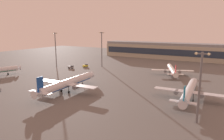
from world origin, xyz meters
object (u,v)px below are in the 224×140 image
at_px(airplane_mid_apron, 189,91).
at_px(airplane_taxiway_distant, 67,83).
at_px(apron_light_west, 56,47).
at_px(maintenance_van, 71,67).
at_px(apron_light_east, 200,83).
at_px(baggage_tractor, 85,66).
at_px(airplane_far_stand, 172,70).
at_px(apron_light_central, 102,47).

bearing_deg(airplane_mid_apron, airplane_taxiway_distant, -165.26).
height_order(airplane_mid_apron, apron_light_west, apron_light_west).
distance_m(maintenance_van, apron_light_east, 113.52).
relative_size(maintenance_van, apron_light_west, 0.16).
relative_size(airplane_taxiway_distant, baggage_tractor, 9.66).
bearing_deg(baggage_tractor, airplane_taxiway_distant, -48.25).
xyz_separation_m(airplane_far_stand, maintenance_van, (-74.66, -15.62, -2.25)).
xyz_separation_m(apron_light_west, apron_light_east, (115.35, -53.32, -2.09)).
xyz_separation_m(airplane_mid_apron, airplane_far_stand, (-18.54, 46.01, -0.34)).
bearing_deg(maintenance_van, airplane_taxiway_distant, 22.60).
bearing_deg(apron_light_east, airplane_taxiway_distant, 174.92).
height_order(airplane_taxiway_distant, maintenance_van, airplane_taxiway_distant).
distance_m(airplane_far_stand, apron_light_central, 59.59).
height_order(airplane_mid_apron, maintenance_van, airplane_mid_apron).
xyz_separation_m(baggage_tractor, apron_light_east, (93.27, -63.16, 12.40)).
relative_size(airplane_far_stand, apron_light_west, 1.23).
height_order(airplane_taxiway_distant, airplane_far_stand, airplane_taxiway_distant).
bearing_deg(baggage_tractor, apron_light_east, -21.80).
relative_size(airplane_taxiway_distant, airplane_far_stand, 1.27).
bearing_deg(airplane_taxiway_distant, apron_light_east, -7.69).
bearing_deg(airplane_mid_apron, baggage_tractor, 152.10).
bearing_deg(apron_light_central, maintenance_van, -130.62).
xyz_separation_m(airplane_taxiway_distant, apron_light_east, (60.66, -5.39, 9.40)).
xyz_separation_m(airplane_taxiway_distant, airplane_far_stand, (35.67, 63.18, -0.75)).
relative_size(baggage_tractor, apron_light_central, 0.16).
xyz_separation_m(airplane_mid_apron, apron_light_east, (6.45, -22.56, 9.81)).
bearing_deg(airplane_far_stand, maintenance_van, 170.90).
bearing_deg(maintenance_van, apron_light_central, 122.64).
relative_size(airplane_mid_apron, baggage_tractor, 8.72).
relative_size(airplane_taxiway_distant, apron_light_west, 1.56).
xyz_separation_m(apron_light_west, apron_light_central, (32.21, 18.87, 0.24)).
bearing_deg(apron_light_west, baggage_tractor, 24.03).
bearing_deg(apron_light_central, airplane_taxiway_distant, -71.40).
relative_size(airplane_mid_apron, apron_light_east, 1.65).
height_order(apron_light_west, apron_light_central, apron_light_central).
xyz_separation_m(airplane_far_stand, apron_light_west, (-90.36, -15.25, 12.25)).
distance_m(airplane_taxiway_distant, airplane_mid_apron, 56.87).
xyz_separation_m(apron_light_central, apron_light_east, (83.14, -72.19, -2.33)).
distance_m(airplane_far_stand, apron_light_west, 92.46).
bearing_deg(apron_light_west, airplane_mid_apron, -15.77).
xyz_separation_m(airplane_mid_apron, baggage_tractor, (-86.82, 40.61, -2.59)).
distance_m(baggage_tractor, apron_light_west, 28.19).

